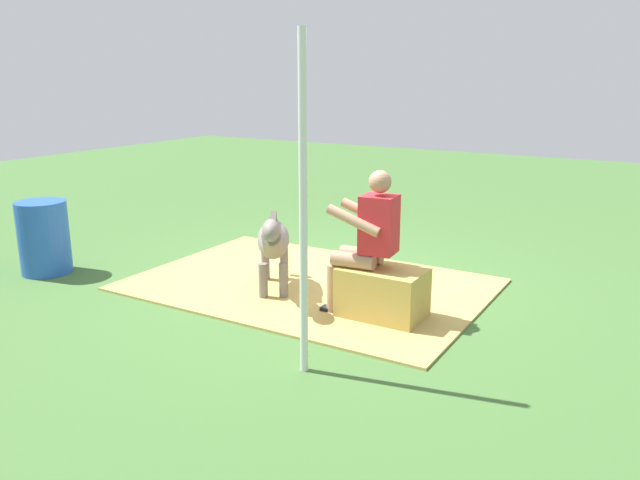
{
  "coord_description": "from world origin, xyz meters",
  "views": [
    {
      "loc": [
        -3.11,
        5.48,
        2.16
      ],
      "look_at": [
        -0.0,
        0.27,
        0.55
      ],
      "focal_mm": 35.37,
      "sensor_mm": 36.0,
      "label": 1
    }
  ],
  "objects_px": {
    "pony_standing": "(273,242)",
    "tent_pole_left": "(303,210)",
    "hay_bale": "(382,293)",
    "person_seated": "(367,237)",
    "water_barrel": "(44,237)"
  },
  "relations": [
    {
      "from": "water_barrel",
      "to": "hay_bale",
      "type": "bearing_deg",
      "value": -169.87
    },
    {
      "from": "pony_standing",
      "to": "water_barrel",
      "type": "distance_m",
      "value": 2.68
    },
    {
      "from": "hay_bale",
      "to": "person_seated",
      "type": "bearing_deg",
      "value": 3.76
    },
    {
      "from": "hay_bale",
      "to": "person_seated",
      "type": "relative_size",
      "value": 0.55
    },
    {
      "from": "pony_standing",
      "to": "water_barrel",
      "type": "xyz_separation_m",
      "value": [
        2.57,
        0.74,
        -0.13
      ]
    },
    {
      "from": "hay_bale",
      "to": "pony_standing",
      "type": "height_order",
      "value": "pony_standing"
    },
    {
      "from": "hay_bale",
      "to": "pony_standing",
      "type": "bearing_deg",
      "value": -2.89
    },
    {
      "from": "hay_bale",
      "to": "person_seated",
      "type": "xyz_separation_m",
      "value": [
        0.16,
        0.01,
        0.51
      ]
    },
    {
      "from": "pony_standing",
      "to": "tent_pole_left",
      "type": "bearing_deg",
      "value": 132.13
    },
    {
      "from": "person_seated",
      "to": "tent_pole_left",
      "type": "relative_size",
      "value": 0.55
    },
    {
      "from": "hay_bale",
      "to": "water_barrel",
      "type": "distance_m",
      "value": 3.87
    },
    {
      "from": "person_seated",
      "to": "pony_standing",
      "type": "relative_size",
      "value": 1.14
    },
    {
      "from": "person_seated",
      "to": "tent_pole_left",
      "type": "height_order",
      "value": "tent_pole_left"
    },
    {
      "from": "pony_standing",
      "to": "water_barrel",
      "type": "height_order",
      "value": "pony_standing"
    },
    {
      "from": "water_barrel",
      "to": "tent_pole_left",
      "type": "xyz_separation_m",
      "value": [
        -3.75,
        0.57,
        0.83
      ]
    }
  ]
}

